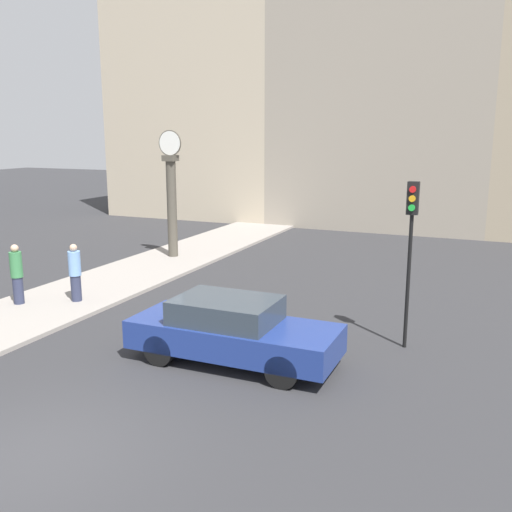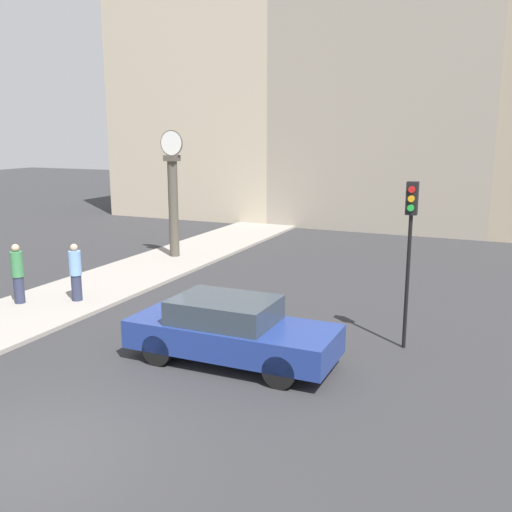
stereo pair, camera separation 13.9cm
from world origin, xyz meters
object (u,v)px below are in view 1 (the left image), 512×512
Objects in this scene: traffic_light_far at (411,231)px; street_clock at (172,197)px; pedestrian_blue_stripe at (75,273)px; sedan_car at (232,330)px; pedestrian_green_hoodie at (17,274)px.

street_clock is at bearing 148.60° from traffic_light_far.
pedestrian_blue_stripe is at bearing -177.97° from traffic_light_far.
sedan_car is at bearing -18.94° from pedestrian_blue_stripe.
pedestrian_blue_stripe is at bearing 33.62° from pedestrian_green_hoodie.
traffic_light_far is 9.87m from pedestrian_blue_stripe.
traffic_light_far reaches higher than sedan_car.
traffic_light_far reaches higher than pedestrian_blue_stripe.
sedan_car is 4.72m from traffic_light_far.
sedan_car is 1.18× the size of traffic_light_far.
street_clock is 7.78m from pedestrian_green_hoodie.
street_clock is (-10.39, 6.34, -0.32)m from traffic_light_far.
pedestrian_blue_stripe reaches higher than sedan_car.
pedestrian_green_hoodie is (-11.06, -1.26, -1.84)m from traffic_light_far.
traffic_light_far is at bearing -31.40° from street_clock.
pedestrian_blue_stripe is 0.98× the size of pedestrian_green_hoodie.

